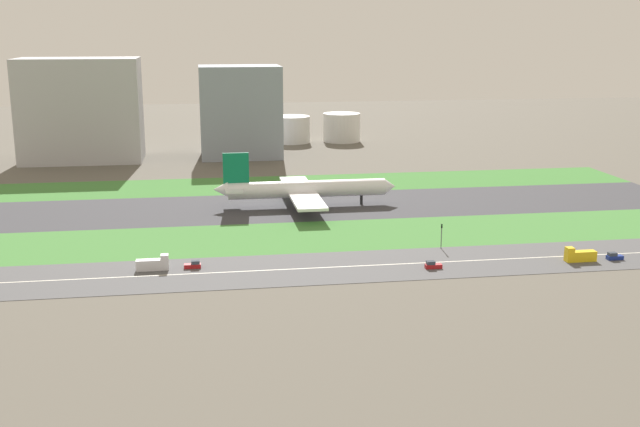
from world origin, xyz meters
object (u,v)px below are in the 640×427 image
(truck_0, at_px, (579,256))
(fuel_tank_east, at_px, (342,127))
(truck_1, at_px, (153,264))
(terminal_building, at_px, (81,110))
(car_3, at_px, (614,257))
(traffic_light, at_px, (441,234))
(fuel_tank_west, at_px, (235,129))
(fuel_tank_centre, at_px, (291,129))
(car_1, at_px, (193,265))
(airliner, at_px, (303,189))
(hangar_building, at_px, (240,112))
(car_2, at_px, (433,265))

(truck_0, distance_m, fuel_tank_east, 238.08)
(truck_1, xyz_separation_m, terminal_building, (-41.79, 182.00, 22.51))
(truck_1, height_order, car_3, truck_1)
(car_3, relative_size, traffic_light, 0.61)
(traffic_light, height_order, fuel_tank_east, fuel_tank_east)
(traffic_light, xyz_separation_m, fuel_tank_west, (-47.92, 219.01, 3.66))
(truck_1, relative_size, traffic_light, 1.17)
(truck_0, relative_size, fuel_tank_centre, 0.41)
(car_1, distance_m, truck_0, 103.93)
(airliner, relative_size, hangar_building, 1.47)
(car_3, relative_size, hangar_building, 0.10)
(car_3, relative_size, car_1, 1.00)
(truck_1, relative_size, terminal_building, 0.15)
(car_3, distance_m, terminal_building, 254.65)
(airliner, distance_m, fuel_tank_east, 164.82)
(traffic_light, relative_size, fuel_tank_centre, 0.35)
(terminal_building, distance_m, fuel_tank_east, 142.00)
(fuel_tank_centre, xyz_separation_m, fuel_tank_east, (28.25, 0.00, 0.56))
(traffic_light, xyz_separation_m, terminal_building, (-122.29, 174.01, 19.89))
(car_2, bearing_deg, fuel_tank_east, -94.68)
(truck_1, distance_m, car_2, 73.19)
(terminal_building, height_order, fuel_tank_west, terminal_building)
(airliner, height_order, car_2, airliner)
(car_3, relative_size, fuel_tank_west, 0.21)
(car_2, distance_m, fuel_tank_east, 237.89)
(airliner, bearing_deg, truck_1, -125.50)
(truck_1, height_order, car_2, truck_1)
(car_2, distance_m, truck_0, 41.20)
(hangar_building, distance_m, fuel_tank_centre, 56.27)
(car_2, height_order, terminal_building, terminal_building)
(truck_1, xyz_separation_m, truck_0, (113.69, -10.00, 0.00))
(car_2, xyz_separation_m, traffic_light, (8.00, 17.99, 3.37))
(hangar_building, height_order, fuel_tank_west, hangar_building)
(terminal_building, bearing_deg, hangar_building, 0.00)
(traffic_light, bearing_deg, car_3, -22.54)
(fuel_tank_west, xyz_separation_m, fuel_tank_centre, (31.07, 0.00, -0.63))
(airliner, xyz_separation_m, truck_0, (65.18, -78.00, -4.56))
(airliner, relative_size, fuel_tank_west, 3.09)
(terminal_building, bearing_deg, car_3, -49.21)
(airliner, xyz_separation_m, traffic_light, (31.99, -60.01, -1.94))
(airliner, xyz_separation_m, hangar_building, (-15.23, 114.00, 15.91))
(truck_1, relative_size, fuel_tank_centre, 0.41)
(truck_1, bearing_deg, hangar_building, 79.64)
(terminal_building, distance_m, hangar_building, 75.10)
(car_2, xyz_separation_m, car_1, (-62.25, 10.00, 0.00))
(fuel_tank_west, bearing_deg, car_2, -80.44)
(truck_0, height_order, traffic_light, traffic_light)
(truck_1, distance_m, fuel_tank_west, 229.41)
(airliner, bearing_deg, truck_0, -50.12)
(car_1, distance_m, fuel_tank_west, 228.20)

